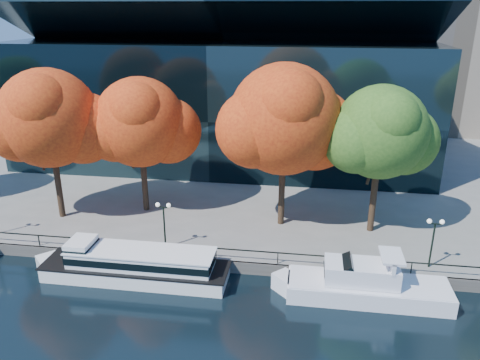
% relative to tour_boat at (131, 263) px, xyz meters
% --- Properties ---
extents(ground, '(160.00, 160.00, 0.00)m').
position_rel_tour_boat_xyz_m(ground, '(6.18, -1.13, -1.27)').
color(ground, black).
rests_on(ground, ground).
extents(promenade, '(90.00, 67.08, 1.00)m').
position_rel_tour_boat_xyz_m(promenade, '(6.18, 35.25, -0.77)').
color(promenade, slate).
rests_on(promenade, ground).
extents(railing, '(88.20, 0.08, 0.99)m').
position_rel_tour_boat_xyz_m(railing, '(6.18, 2.12, 0.67)').
color(railing, black).
rests_on(railing, promenade).
extents(convention_building, '(50.00, 24.57, 21.43)m').
position_rel_tour_boat_xyz_m(convention_building, '(2.18, 30.66, 7.23)').
color(convention_building, black).
rests_on(convention_building, ground).
extents(tour_boat, '(15.78, 3.52, 2.99)m').
position_rel_tour_boat_xyz_m(tour_boat, '(0.00, 0.00, 0.00)').
color(tour_boat, white).
rests_on(tour_boat, ground).
extents(cruiser_near, '(12.72, 3.28, 3.69)m').
position_rel_tour_boat_xyz_m(cruiser_near, '(17.32, -0.11, -0.13)').
color(cruiser_near, white).
rests_on(cruiser_near, ground).
extents(tree_1, '(11.06, 9.07, 13.95)m').
position_rel_tour_boat_xyz_m(tree_1, '(-9.66, 7.87, 9.07)').
color(tree_1, black).
rests_on(tree_1, promenade).
extents(tree_2, '(10.45, 8.57, 12.98)m').
position_rel_tour_boat_xyz_m(tree_2, '(-2.25, 10.56, 8.34)').
color(tree_2, black).
rests_on(tree_2, promenade).
extents(tree_3, '(12.01, 9.85, 14.61)m').
position_rel_tour_boat_xyz_m(tree_3, '(11.13, 9.35, 9.33)').
color(tree_3, black).
rests_on(tree_3, promenade).
extents(tree_4, '(9.86, 8.08, 13.00)m').
position_rel_tour_boat_xyz_m(tree_4, '(19.13, 9.11, 8.61)').
color(tree_4, black).
rests_on(tree_4, promenade).
extents(lamp_1, '(1.26, 0.36, 4.03)m').
position_rel_tour_boat_xyz_m(lamp_1, '(1.75, 3.37, 2.71)').
color(lamp_1, black).
rests_on(lamp_1, promenade).
extents(lamp_2, '(1.26, 0.36, 4.03)m').
position_rel_tour_boat_xyz_m(lamp_2, '(22.74, 3.37, 2.71)').
color(lamp_2, black).
rests_on(lamp_2, promenade).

